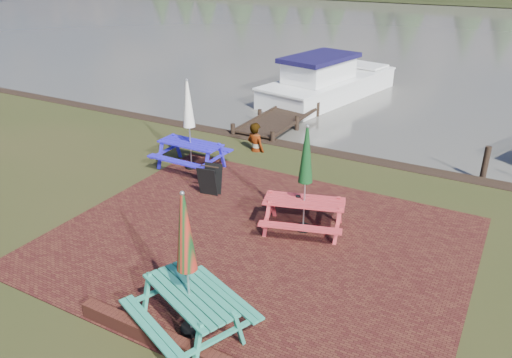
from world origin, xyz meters
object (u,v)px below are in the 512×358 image
at_px(picnic_table_teal, 189,287).
at_px(jetty, 302,105).
at_px(boat_jetty, 327,84).
at_px(picnic_table_blue, 190,139).
at_px(chalkboard, 210,180).
at_px(person, 256,123).
at_px(picnic_table_red, 304,196).

xyz_separation_m(picnic_table_teal, jetty, (-3.91, 13.34, -0.82)).
bearing_deg(boat_jetty, picnic_table_blue, -80.27).
xyz_separation_m(chalkboard, boat_jetty, (-1.13, 11.29, 0.04)).
bearing_deg(person, chalkboard, 113.39).
xyz_separation_m(picnic_table_teal, picnic_table_blue, (-4.21, 5.85, 0.01)).
height_order(picnic_table_red, boat_jetty, picnic_table_red).
xyz_separation_m(picnic_table_red, boat_jetty, (-4.09, 11.81, -0.43)).
bearing_deg(person, picnic_table_teal, 126.55).
relative_size(picnic_table_teal, boat_jetty, 0.33).
bearing_deg(picnic_table_blue, picnic_table_red, -20.82).
bearing_deg(chalkboard, person, 89.86).
relative_size(picnic_table_blue, chalkboard, 3.24).
distance_m(picnic_table_blue, boat_jetty, 10.08).
relative_size(picnic_table_red, picnic_table_blue, 0.95).
distance_m(boat_jetty, person, 7.89).
relative_size(picnic_table_teal, jetty, 0.29).
bearing_deg(picnic_table_blue, jetty, 88.25).
bearing_deg(person, picnic_table_blue, 80.65).
bearing_deg(picnic_table_red, chalkboard, 153.22).
height_order(jetty, boat_jetty, boat_jetty).
height_order(picnic_table_blue, jetty, picnic_table_blue).
distance_m(jetty, boat_jetty, 2.60).
distance_m(picnic_table_blue, person, 2.42).
xyz_separation_m(picnic_table_red, person, (-3.48, 3.96, 0.04)).
relative_size(picnic_table_blue, boat_jetty, 0.33).
relative_size(chalkboard, boat_jetty, 0.10).
distance_m(chalkboard, jetty, 8.81).
xyz_separation_m(picnic_table_blue, person, (0.99, 2.21, -0.00)).
bearing_deg(jetty, picnic_table_red, -65.71).
bearing_deg(jetty, picnic_table_blue, -92.29).
bearing_deg(boat_jetty, jetty, -79.90).
xyz_separation_m(picnic_table_blue, chalkboard, (1.51, -1.23, -0.51)).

